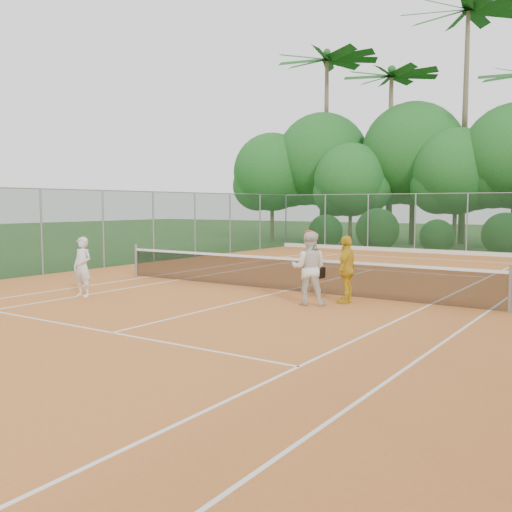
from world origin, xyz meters
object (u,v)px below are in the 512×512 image
(player_center_grp, at_px, (309,268))
(player_yellow, at_px, (347,269))
(ball_hopper, at_px, (317,273))
(player_white, at_px, (83,267))

(player_center_grp, distance_m, player_yellow, 0.99)
(player_yellow, distance_m, ball_hopper, 1.30)
(player_center_grp, bearing_deg, player_yellow, 47.58)
(player_white, distance_m, ball_hopper, 6.25)
(player_yellow, height_order, ball_hopper, player_yellow)
(player_white, height_order, player_center_grp, player_center_grp)
(player_white, relative_size, player_center_grp, 0.87)
(ball_hopper, bearing_deg, player_yellow, -29.61)
(player_white, bearing_deg, player_center_grp, 18.12)
(player_yellow, bearing_deg, player_center_grp, -48.73)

